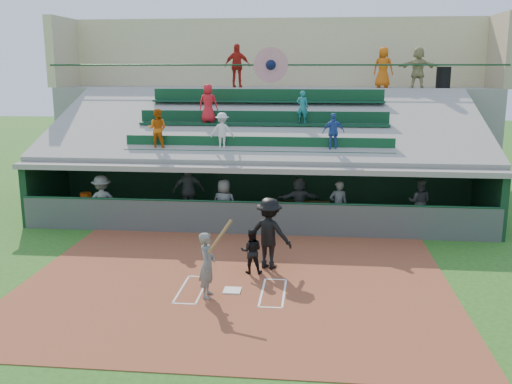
# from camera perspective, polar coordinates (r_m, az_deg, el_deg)

# --- Properties ---
(ground) EXTENTS (100.00, 100.00, 0.00)m
(ground) POSITION_cam_1_polar(r_m,az_deg,el_deg) (14.47, -2.39, -9.93)
(ground) COLOR #255818
(ground) RESTS_ON ground
(dirt_slab) EXTENTS (11.00, 9.00, 0.02)m
(dirt_slab) POSITION_cam_1_polar(r_m,az_deg,el_deg) (14.92, -2.11, -9.18)
(dirt_slab) COLOR brown
(dirt_slab) RESTS_ON ground
(home_plate) EXTENTS (0.43, 0.43, 0.03)m
(home_plate) POSITION_cam_1_polar(r_m,az_deg,el_deg) (14.46, -2.39, -9.80)
(home_plate) COLOR silver
(home_plate) RESTS_ON dirt_slab
(batters_box_chalk) EXTENTS (2.65, 1.85, 0.01)m
(batters_box_chalk) POSITION_cam_1_polar(r_m,az_deg,el_deg) (14.46, -2.39, -9.85)
(batters_box_chalk) COLOR silver
(batters_box_chalk) RESTS_ON dirt_slab
(dugout_floor) EXTENTS (16.00, 3.50, 0.04)m
(dugout_floor) POSITION_cam_1_polar(r_m,az_deg,el_deg) (20.82, 0.29, -2.88)
(dugout_floor) COLOR gray
(dugout_floor) RESTS_ON ground
(concourse_slab) EXTENTS (20.00, 3.00, 4.60)m
(concourse_slab) POSITION_cam_1_polar(r_m,az_deg,el_deg) (27.01, 1.71, 5.55)
(concourse_slab) COLOR gray
(concourse_slab) RESTS_ON ground
(grandstand) EXTENTS (20.40, 10.40, 7.80)m
(grandstand) POSITION_cam_1_polar(r_m,az_deg,el_deg) (24.06, 1.15, 4.63)
(grandstand) COLOR #4B4F4A
(grandstand) RESTS_ON ground
(batter_at_plate) EXTENTS (0.83, 0.72, 1.95)m
(batter_at_plate) POSITION_cam_1_polar(r_m,az_deg,el_deg) (13.88, -4.88, -7.23)
(batter_at_plate) COLOR #585A55
(batter_at_plate) RESTS_ON dirt_slab
(catcher) EXTENTS (0.63, 0.51, 1.23)m
(catcher) POSITION_cam_1_polar(r_m,az_deg,el_deg) (15.46, -0.46, -5.92)
(catcher) COLOR black
(catcher) RESTS_ON dirt_slab
(home_umpire) EXTENTS (1.45, 1.11, 1.99)m
(home_umpire) POSITION_cam_1_polar(r_m,az_deg,el_deg) (15.75, 1.34, -4.15)
(home_umpire) COLOR black
(home_umpire) RESTS_ON dirt_slab
(dugout_bench) EXTENTS (13.21, 4.12, 0.41)m
(dugout_bench) POSITION_cam_1_polar(r_m,az_deg,el_deg) (21.87, 1.11, -1.53)
(dugout_bench) COLOR olive
(dugout_bench) RESTS_ON dugout_floor
(white_table) EXTENTS (0.87, 0.78, 0.63)m
(white_table) POSITION_cam_1_polar(r_m,az_deg,el_deg) (21.52, -16.54, -1.97)
(white_table) COLOR white
(white_table) RESTS_ON dugout_floor
(water_cooler) EXTENTS (0.41, 0.41, 0.41)m
(water_cooler) POSITION_cam_1_polar(r_m,az_deg,el_deg) (21.45, -16.65, -0.60)
(water_cooler) COLOR #E5530D
(water_cooler) RESTS_ON white_table
(dugout_player_a) EXTENTS (1.35, 1.08, 1.82)m
(dugout_player_a) POSITION_cam_1_polar(r_m,az_deg,el_deg) (20.43, -15.14, -0.91)
(dugout_player_a) COLOR #585B56
(dugout_player_a) RESTS_ON dugout_floor
(dugout_player_b) EXTENTS (1.21, 0.65, 1.97)m
(dugout_player_b) POSITION_cam_1_polar(r_m,az_deg,el_deg) (21.26, -6.74, 0.14)
(dugout_player_b) COLOR #5A5D58
(dugout_player_b) RESTS_ON dugout_floor
(dugout_player_c) EXTENTS (0.93, 0.68, 1.75)m
(dugout_player_c) POSITION_cam_1_polar(r_m,az_deg,el_deg) (19.48, -3.20, -1.25)
(dugout_player_c) COLOR #555853
(dugout_player_c) RESTS_ON dugout_floor
(dugout_player_d) EXTENTS (1.59, 0.79, 1.64)m
(dugout_player_d) POSITION_cam_1_polar(r_m,az_deg,el_deg) (20.47, 4.31, -0.75)
(dugout_player_d) COLOR #525550
(dugout_player_d) RESTS_ON dugout_floor
(dugout_player_e) EXTENTS (0.66, 0.48, 1.68)m
(dugout_player_e) POSITION_cam_1_polar(r_m,az_deg,el_deg) (19.71, 8.24, -1.30)
(dugout_player_e) COLOR #5A5D57
(dugout_player_e) RESTS_ON dugout_floor
(dugout_player_f) EXTENTS (0.91, 0.80, 1.59)m
(dugout_player_f) POSITION_cam_1_polar(r_m,az_deg,el_deg) (20.97, 16.02, -0.95)
(dugout_player_f) COLOR #545752
(dugout_player_f) RESTS_ON dugout_floor
(trash_bin) EXTENTS (0.62, 0.62, 0.93)m
(trash_bin) POSITION_cam_1_polar(r_m,az_deg,el_deg) (26.75, 18.23, 10.83)
(trash_bin) COLOR black
(trash_bin) RESTS_ON concourse_slab
(concourse_staff_a) EXTENTS (1.13, 0.47, 1.92)m
(concourse_staff_a) POSITION_cam_1_polar(r_m,az_deg,el_deg) (25.80, -1.88, 12.50)
(concourse_staff_a) COLOR #B31E14
(concourse_staff_a) RESTS_ON concourse_slab
(concourse_staff_b) EXTENTS (1.01, 0.82, 1.79)m
(concourse_staff_b) POSITION_cam_1_polar(r_m,az_deg,el_deg) (26.60, 12.60, 12.06)
(concourse_staff_b) COLOR #D2580C
(concourse_staff_b) RESTS_ON concourse_slab
(concourse_staff_c) EXTENTS (1.69, 0.77, 1.76)m
(concourse_staff_c) POSITION_cam_1_polar(r_m,az_deg,el_deg) (25.88, 15.89, 11.87)
(concourse_staff_c) COLOR tan
(concourse_staff_c) RESTS_ON concourse_slab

